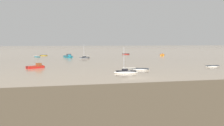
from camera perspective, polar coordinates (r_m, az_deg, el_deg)
name	(u,v)px	position (r m, az deg, el deg)	size (l,w,h in m)	color
ground_plane	(138,78)	(46.99, 5.81, -3.34)	(800.00, 800.00, 0.00)	tan
sailboat_moored_1	(85,58)	(100.95, -6.16, 1.13)	(5.16, 4.56, 5.92)	gray
rowboat_moored_0	(43,55)	(125.05, -15.20, 1.65)	(4.23, 2.47, 0.63)	gold
sailboat_moored_2	(126,72)	(53.44, 3.17, -2.07)	(5.30, 2.46, 5.72)	white
motorboat_moored_0	(38,67)	(66.94, -16.38, -0.85)	(5.13, 4.00, 1.88)	red
rowboat_moored_1	(161,55)	(130.02, 11.02, 1.83)	(3.01, 3.32, 0.53)	gray
rowboat_moored_2	(126,54)	(134.89, 3.15, 2.03)	(4.13, 4.42, 0.71)	red
rowboat_moored_3	(37,57)	(115.33, -16.53, 1.38)	(3.76, 4.48, 0.70)	#197084
rowboat_moored_6	(140,69)	(59.53, 6.37, -1.45)	(4.55, 3.01, 0.68)	white
rowboat_moored_7	(212,66)	(72.19, 21.71, -0.69)	(3.88, 1.46, 0.60)	white
motorboat_moored_1	(162,55)	(124.10, 11.32, 1.73)	(3.85, 5.19, 1.70)	orange
motorboat_moored_2	(69,57)	(108.16, -9.74, 1.39)	(3.87, 6.76, 2.44)	#197084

